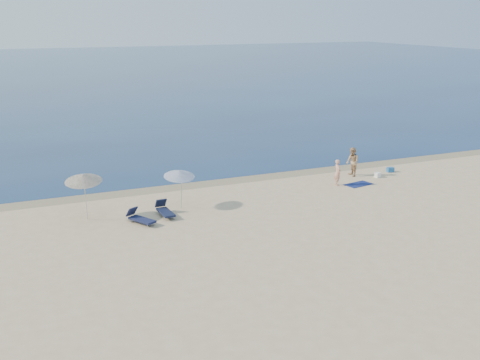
# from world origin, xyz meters

# --- Properties ---
(sea) EXTENTS (240.00, 160.00, 0.01)m
(sea) POSITION_xyz_m (0.00, 100.00, 0.00)
(sea) COLOR #0B2145
(sea) RESTS_ON ground
(wet_sand_strip) EXTENTS (240.00, 1.60, 0.00)m
(wet_sand_strip) POSITION_xyz_m (0.00, 19.40, 0.00)
(wet_sand_strip) COLOR #847254
(wet_sand_strip) RESTS_ON ground
(person_left) EXTENTS (0.49, 0.65, 1.60)m
(person_left) POSITION_xyz_m (2.58, 15.88, 0.80)
(person_left) COLOR tan
(person_left) RESTS_ON ground
(person_right) EXTENTS (0.84, 1.00, 1.87)m
(person_right) POSITION_xyz_m (4.59, 17.31, 0.93)
(person_right) COLOR tan
(person_right) RESTS_ON ground
(beach_towel) EXTENTS (1.83, 1.24, 0.03)m
(beach_towel) POSITION_xyz_m (3.86, 15.46, 0.01)
(beach_towel) COLOR #0E184A
(beach_towel) RESTS_ON ground
(white_bag) EXTENTS (0.40, 0.36, 0.30)m
(white_bag) POSITION_xyz_m (5.93, 16.40, 0.15)
(white_bag) COLOR white
(white_bag) RESTS_ON ground
(blue_cooler) EXTENTS (0.48, 0.37, 0.31)m
(blue_cooler) POSITION_xyz_m (7.51, 17.17, 0.16)
(blue_cooler) COLOR #1C599A
(blue_cooler) RESTS_ON ground
(umbrella_near) EXTENTS (1.73, 1.75, 2.19)m
(umbrella_near) POSITION_xyz_m (-7.55, 15.59, 1.86)
(umbrella_near) COLOR silver
(umbrella_near) RESTS_ON ground
(umbrella_far) EXTENTS (2.36, 2.38, 2.52)m
(umbrella_far) POSITION_xyz_m (-12.55, 15.66, 2.15)
(umbrella_far) COLOR silver
(umbrella_far) RESTS_ON ground
(lounger_left) EXTENTS (1.27, 1.74, 0.74)m
(lounger_left) POSITION_xyz_m (-10.18, 13.86, 0.27)
(lounger_left) COLOR #151A3B
(lounger_left) RESTS_ON ground
(lounger_right) EXTENTS (0.63, 1.74, 0.76)m
(lounger_right) POSITION_xyz_m (-8.72, 14.51, 0.28)
(lounger_right) COLOR #121832
(lounger_right) RESTS_ON ground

